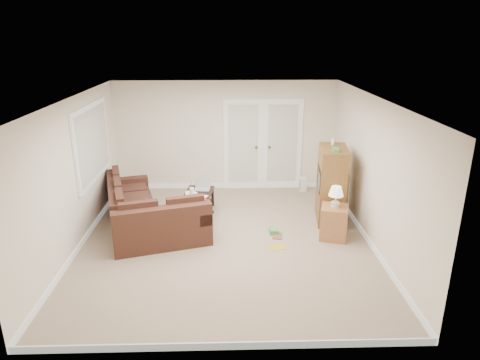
{
  "coord_description": "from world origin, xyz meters",
  "views": [
    {
      "loc": [
        0.05,
        -6.8,
        3.5
      ],
      "look_at": [
        0.25,
        0.11,
        1.1
      ],
      "focal_mm": 32.0,
      "sensor_mm": 36.0,
      "label": 1
    }
  ],
  "objects_px": {
    "sectional_sofa": "(144,215)",
    "tv_armoire": "(331,184)",
    "coffee_table": "(198,203)",
    "side_cabinet": "(334,220)"
  },
  "relations": [
    {
      "from": "sectional_sofa",
      "to": "tv_armoire",
      "type": "relative_size",
      "value": 1.69
    },
    {
      "from": "sectional_sofa",
      "to": "side_cabinet",
      "type": "bearing_deg",
      "value": -23.06
    },
    {
      "from": "sectional_sofa",
      "to": "tv_armoire",
      "type": "bearing_deg",
      "value": -10.3
    },
    {
      "from": "tv_armoire",
      "to": "side_cabinet",
      "type": "xyz_separation_m",
      "value": [
        -0.11,
        -0.78,
        -0.39
      ]
    },
    {
      "from": "coffee_table",
      "to": "side_cabinet",
      "type": "bearing_deg",
      "value": -17.04
    },
    {
      "from": "sectional_sofa",
      "to": "coffee_table",
      "type": "distance_m",
      "value": 1.18
    },
    {
      "from": "sectional_sofa",
      "to": "coffee_table",
      "type": "relative_size",
      "value": 2.35
    },
    {
      "from": "coffee_table",
      "to": "tv_armoire",
      "type": "xyz_separation_m",
      "value": [
        2.59,
        -0.34,
        0.5
      ]
    },
    {
      "from": "sectional_sofa",
      "to": "side_cabinet",
      "type": "xyz_separation_m",
      "value": [
        3.43,
        -0.42,
        0.05
      ]
    },
    {
      "from": "sectional_sofa",
      "to": "tv_armoire",
      "type": "xyz_separation_m",
      "value": [
        3.54,
        0.36,
        0.43
      ]
    }
  ]
}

